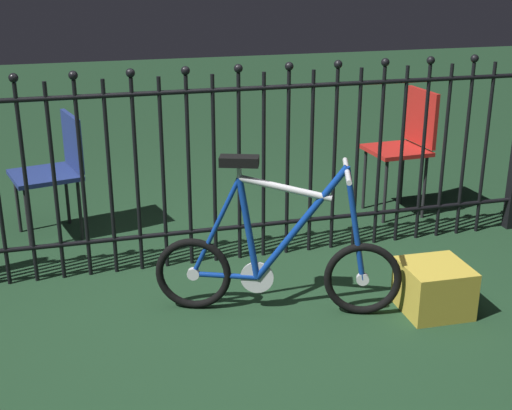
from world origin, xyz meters
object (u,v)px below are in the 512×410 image
(chair_red, at_px, (407,139))
(chair_navy, at_px, (56,164))
(bicycle, at_px, (277,260))
(display_crate, at_px, (434,288))

(chair_red, bearing_deg, chair_navy, 174.62)
(chair_red, xyz_separation_m, chair_navy, (-2.48, 0.23, -0.06))
(bicycle, height_order, chair_navy, bicycle)
(display_crate, bearing_deg, bicycle, 164.94)
(chair_red, height_order, display_crate, chair_red)
(bicycle, xyz_separation_m, chair_navy, (-1.11, 1.47, 0.20))
(chair_red, bearing_deg, bicycle, -138.05)
(bicycle, relative_size, display_crate, 3.69)
(bicycle, height_order, display_crate, bicycle)
(bicycle, bearing_deg, chair_red, 41.95)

